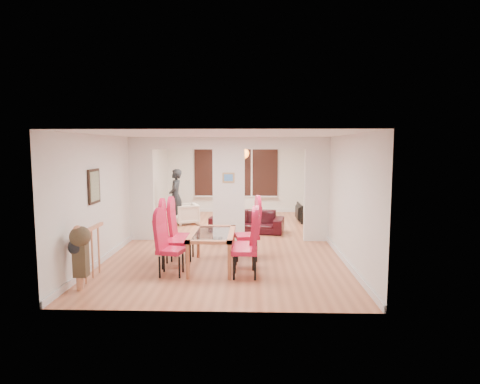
{
  "coord_description": "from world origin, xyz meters",
  "views": [
    {
      "loc": [
        0.59,
        -10.02,
        2.35
      ],
      "look_at": [
        0.27,
        0.6,
        1.16
      ],
      "focal_mm": 30.0,
      "sensor_mm": 36.0,
      "label": 1
    }
  ],
  "objects_px": {
    "dining_chair_lb": "(174,237)",
    "bottle": "(249,213)",
    "dining_chair_rb": "(244,241)",
    "person": "(176,196)",
    "bowl": "(251,216)",
    "dining_chair_ra": "(245,246)",
    "dining_chair_la": "(171,246)",
    "sofa": "(247,221)",
    "coffee_table": "(252,220)",
    "armchair": "(186,214)",
    "dining_chair_lc": "(182,232)",
    "dining_table": "(212,250)",
    "television": "(296,213)",
    "dining_chair_rc": "(247,232)"
  },
  "relations": [
    {
      "from": "dining_chair_rb",
      "to": "bottle",
      "type": "bearing_deg",
      "value": 96.91
    },
    {
      "from": "dining_chair_rc",
      "to": "bowl",
      "type": "bearing_deg",
      "value": 78.62
    },
    {
      "from": "bottle",
      "to": "dining_chair_lc",
      "type": "bearing_deg",
      "value": -108.73
    },
    {
      "from": "armchair",
      "to": "television",
      "type": "bearing_deg",
      "value": 75.95
    },
    {
      "from": "dining_table",
      "to": "dining_chair_la",
      "type": "relative_size",
      "value": 1.37
    },
    {
      "from": "dining_chair_lb",
      "to": "bottle",
      "type": "height_order",
      "value": "dining_chair_lb"
    },
    {
      "from": "dining_chair_rb",
      "to": "bowl",
      "type": "distance_m",
      "value": 4.54
    },
    {
      "from": "sofa",
      "to": "dining_chair_la",
      "type": "bearing_deg",
      "value": -99.35
    },
    {
      "from": "person",
      "to": "bowl",
      "type": "xyz_separation_m",
      "value": [
        2.36,
        -0.15,
        -0.61
      ]
    },
    {
      "from": "dining_chair_la",
      "to": "sofa",
      "type": "distance_m",
      "value": 4.11
    },
    {
      "from": "person",
      "to": "bottle",
      "type": "relative_size",
      "value": 6.54
    },
    {
      "from": "dining_chair_rb",
      "to": "sofa",
      "type": "height_order",
      "value": "dining_chair_rb"
    },
    {
      "from": "dining_chair_ra",
      "to": "dining_chair_lc",
      "type": "bearing_deg",
      "value": 142.27
    },
    {
      "from": "coffee_table",
      "to": "bowl",
      "type": "bearing_deg",
      "value": -105.64
    },
    {
      "from": "dining_table",
      "to": "bottle",
      "type": "xyz_separation_m",
      "value": [
        0.68,
        4.6,
        -0.02
      ]
    },
    {
      "from": "dining_chair_lc",
      "to": "coffee_table",
      "type": "distance_m",
      "value": 4.36
    },
    {
      "from": "person",
      "to": "dining_chair_la",
      "type": "bearing_deg",
      "value": 6.67
    },
    {
      "from": "dining_chair_ra",
      "to": "bowl",
      "type": "xyz_separation_m",
      "value": [
        0.1,
        5.08,
        -0.34
      ]
    },
    {
      "from": "dining_chair_la",
      "to": "dining_chair_rb",
      "type": "distance_m",
      "value": 1.42
    },
    {
      "from": "dining_chair_ra",
      "to": "dining_table",
      "type": "bearing_deg",
      "value": 141.8
    },
    {
      "from": "dining_chair_rb",
      "to": "bottle",
      "type": "relative_size",
      "value": 4.16
    },
    {
      "from": "dining_chair_lb",
      "to": "armchair",
      "type": "distance_m",
      "value": 4.47
    },
    {
      "from": "dining_chair_rc",
      "to": "bowl",
      "type": "height_order",
      "value": "dining_chair_rc"
    },
    {
      "from": "dining_table",
      "to": "dining_chair_rb",
      "type": "distance_m",
      "value": 0.65
    },
    {
      "from": "dining_chair_la",
      "to": "person",
      "type": "height_order",
      "value": "person"
    },
    {
      "from": "dining_chair_lc",
      "to": "person",
      "type": "height_order",
      "value": "person"
    },
    {
      "from": "dining_chair_ra",
      "to": "bottle",
      "type": "bearing_deg",
      "value": 91.6
    },
    {
      "from": "dining_chair_lb",
      "to": "television",
      "type": "xyz_separation_m",
      "value": [
        2.94,
        4.94,
        -0.31
      ]
    },
    {
      "from": "person",
      "to": "coffee_table",
      "type": "bearing_deg",
      "value": 85.77
    },
    {
      "from": "bottle",
      "to": "dining_table",
      "type": "bearing_deg",
      "value": -98.37
    },
    {
      "from": "dining_chair_rc",
      "to": "coffee_table",
      "type": "bearing_deg",
      "value": 78.23
    },
    {
      "from": "dining_chair_lc",
      "to": "sofa",
      "type": "bearing_deg",
      "value": 67.42
    },
    {
      "from": "sofa",
      "to": "television",
      "type": "xyz_separation_m",
      "value": [
        1.56,
        1.59,
        -0.01
      ]
    },
    {
      "from": "dining_chair_lb",
      "to": "sofa",
      "type": "height_order",
      "value": "dining_chair_lb"
    },
    {
      "from": "dining_table",
      "to": "dining_chair_rc",
      "type": "distance_m",
      "value": 0.93
    },
    {
      "from": "coffee_table",
      "to": "bowl",
      "type": "xyz_separation_m",
      "value": [
        -0.03,
        -0.11,
        0.13
      ]
    },
    {
      "from": "television",
      "to": "bowl",
      "type": "bearing_deg",
      "value": 105.0
    },
    {
      "from": "dining_chair_lb",
      "to": "person",
      "type": "bearing_deg",
      "value": 99.37
    },
    {
      "from": "dining_chair_ra",
      "to": "bottle",
      "type": "distance_m",
      "value": 5.15
    },
    {
      "from": "dining_chair_rc",
      "to": "armchair",
      "type": "xyz_separation_m",
      "value": [
        -1.92,
        3.88,
        -0.28
      ]
    },
    {
      "from": "television",
      "to": "bowl",
      "type": "height_order",
      "value": "television"
    },
    {
      "from": "dining_chair_rb",
      "to": "coffee_table",
      "type": "relative_size",
      "value": 1.18
    },
    {
      "from": "dining_table",
      "to": "dining_chair_rb",
      "type": "relative_size",
      "value": 1.41
    },
    {
      "from": "dining_chair_la",
      "to": "dining_chair_rb",
      "type": "relative_size",
      "value": 1.03
    },
    {
      "from": "dining_chair_lc",
      "to": "armchair",
      "type": "bearing_deg",
      "value": 100.49
    },
    {
      "from": "sofa",
      "to": "bottle",
      "type": "bearing_deg",
      "value": 97.25
    },
    {
      "from": "person",
      "to": "bowl",
      "type": "bearing_deg",
      "value": 83.19
    },
    {
      "from": "dining_chair_lc",
      "to": "dining_chair_rc",
      "type": "bearing_deg",
      "value": 4.07
    },
    {
      "from": "armchair",
      "to": "television",
      "type": "relative_size",
      "value": 0.69
    },
    {
      "from": "armchair",
      "to": "coffee_table",
      "type": "height_order",
      "value": "armchair"
    }
  ]
}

